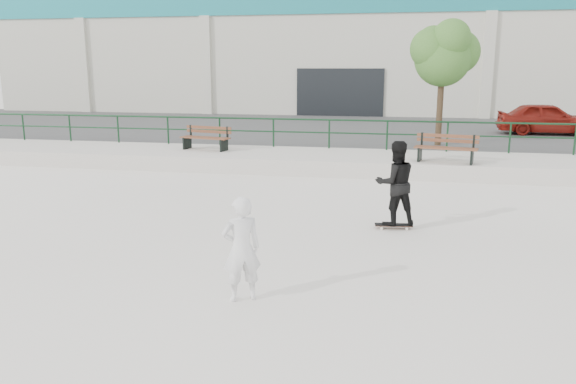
% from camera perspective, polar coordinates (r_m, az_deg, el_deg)
% --- Properties ---
extents(ground, '(120.00, 120.00, 0.00)m').
position_cam_1_polar(ground, '(9.90, -9.42, -7.16)').
color(ground, beige).
rests_on(ground, ground).
extents(ledge, '(30.00, 3.00, 0.50)m').
position_cam_1_polar(ledge, '(18.77, 0.65, 3.23)').
color(ledge, beige).
rests_on(ledge, ground).
extents(parking_strip, '(60.00, 14.00, 0.50)m').
position_cam_1_polar(parking_strip, '(27.09, 3.92, 6.12)').
color(parking_strip, '#404040').
rests_on(parking_strip, ground).
extents(railing, '(28.00, 0.06, 1.03)m').
position_cam_1_polar(railing, '(19.90, 1.34, 6.66)').
color(railing, '#14381E').
rests_on(railing, ledge).
extents(commercial_building, '(44.20, 16.33, 8.00)m').
position_cam_1_polar(commercial_building, '(40.86, 6.56, 14.35)').
color(commercial_building, '#B9B7A6').
rests_on(commercial_building, ground).
extents(bench_left, '(1.83, 0.87, 0.81)m').
position_cam_1_polar(bench_left, '(19.64, -8.32, 5.44)').
color(bench_left, '#582F1E').
rests_on(bench_left, ledge).
extents(bench_right, '(1.90, 0.90, 0.84)m').
position_cam_1_polar(bench_right, '(17.51, 15.76, 4.28)').
color(bench_right, '#582F1E').
rests_on(bench_right, ledge).
extents(tree, '(2.49, 2.21, 4.43)m').
position_cam_1_polar(tree, '(21.18, 15.57, 13.55)').
color(tree, '#493A24').
rests_on(tree, parking_strip).
extents(red_car, '(3.94, 1.62, 1.34)m').
position_cam_1_polar(red_car, '(26.29, 24.76, 6.81)').
color(red_car, maroon).
rests_on(red_car, parking_strip).
extents(skateboard, '(0.80, 0.29, 0.09)m').
position_cam_1_polar(skateboard, '(11.98, 10.69, -3.33)').
color(skateboard, black).
rests_on(skateboard, ground).
extents(standing_skater, '(1.03, 0.92, 1.76)m').
position_cam_1_polar(standing_skater, '(11.77, 10.86, 0.89)').
color(standing_skater, black).
rests_on(standing_skater, skateboard).
extents(seated_skater, '(0.67, 0.60, 1.55)m').
position_cam_1_polar(seated_skater, '(8.09, -4.75, -5.80)').
color(seated_skater, silver).
rests_on(seated_skater, ground).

